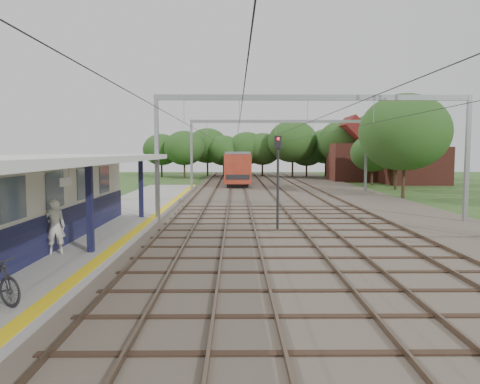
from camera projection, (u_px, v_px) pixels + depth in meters
name	position (u px, v px, depth m)	size (l,w,h in m)	color
ground	(266.00, 321.00, 10.86)	(160.00, 160.00, 0.00)	#2D4C1E
ballast_bed	(290.00, 196.00, 40.78)	(18.00, 90.00, 0.10)	#473D33
platform	(108.00, 223.00, 24.73)	(5.00, 52.00, 0.35)	gray
yellow_stripe	(150.00, 219.00, 24.73)	(0.45, 52.00, 0.01)	yellow
station_building	(19.00, 202.00, 17.58)	(3.41, 18.00, 3.40)	beige
canopy	(35.00, 160.00, 16.46)	(6.40, 20.00, 3.44)	#111236
rail_tracks	(261.00, 195.00, 40.75)	(11.80, 88.00, 0.15)	brown
catenary_system	(289.00, 131.00, 35.61)	(17.22, 88.00, 7.00)	gray
tree_band	(267.00, 145.00, 67.38)	(31.72, 30.88, 8.82)	#382619
house_near	(415.00, 159.00, 56.62)	(7.00, 6.12, 7.89)	brown
house_far	(360.00, 157.00, 62.54)	(8.00, 6.12, 8.66)	brown
person	(55.00, 227.00, 16.34)	(0.70, 0.46, 1.93)	silver
train	(237.00, 164.00, 66.49)	(2.92, 36.36, 3.84)	black
signal_post	(278.00, 170.00, 22.74)	(0.37, 0.33, 4.70)	black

